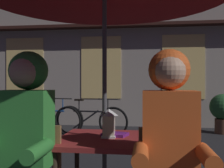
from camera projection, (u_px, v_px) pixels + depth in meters
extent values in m
cube|color=maroon|center=(105.00, 140.00, 2.14)|extent=(0.72, 0.72, 0.04)
cylinder|color=#4C4C51|center=(105.00, 90.00, 2.14)|extent=(0.04, 0.04, 2.25)
cube|color=white|center=(109.00, 136.00, 2.15)|extent=(0.11, 0.11, 0.02)
cube|color=white|center=(109.00, 125.00, 2.15)|extent=(0.09, 0.09, 0.16)
pyramid|color=white|center=(109.00, 112.00, 2.15)|extent=(0.11, 0.11, 0.06)
cube|color=olive|center=(34.00, 154.00, 1.95)|extent=(0.40, 0.03, 0.42)
cube|color=olive|center=(168.00, 159.00, 1.83)|extent=(0.40, 0.03, 0.42)
cube|color=#338C38|center=(25.00, 129.00, 1.81)|extent=(0.34, 0.22, 0.52)
cylinder|color=#338C38|center=(38.00, 151.00, 1.57)|extent=(0.09, 0.30, 0.09)
sphere|color=tan|center=(25.00, 72.00, 1.80)|extent=(0.21, 0.21, 0.21)
sphere|color=#338C38|center=(29.00, 71.00, 1.85)|extent=(0.27, 0.27, 0.27)
cube|color=#E05B23|center=(170.00, 132.00, 1.68)|extent=(0.34, 0.22, 0.52)
cylinder|color=#E05B23|center=(207.00, 157.00, 1.44)|extent=(0.09, 0.30, 0.09)
cylinder|color=#E05B23|center=(140.00, 154.00, 1.49)|extent=(0.09, 0.30, 0.09)
sphere|color=tan|center=(170.00, 71.00, 1.68)|extent=(0.21, 0.21, 0.21)
sphere|color=#E05B23|center=(169.00, 70.00, 1.73)|extent=(0.27, 0.27, 0.27)
cube|color=#9E9389|center=(142.00, 14.00, 7.46)|extent=(10.00, 0.60, 6.20)
cube|color=#F4D17A|center=(25.00, 68.00, 7.58)|extent=(1.10, 0.02, 1.70)
cube|color=#F4D17A|center=(101.00, 67.00, 7.30)|extent=(1.10, 0.02, 1.70)
cube|color=#F4D17A|center=(183.00, 67.00, 7.02)|extent=(1.10, 0.02, 1.70)
cube|color=#331914|center=(141.00, 25.00, 7.02)|extent=(9.00, 0.36, 0.08)
torus|color=black|center=(21.00, 121.00, 5.97)|extent=(0.66, 0.06, 0.66)
cylinder|color=#236B3D|center=(16.00, 105.00, 5.98)|extent=(0.02, 0.02, 0.28)
cylinder|color=black|center=(16.00, 99.00, 5.98)|extent=(0.44, 0.03, 0.02)
torus|color=black|center=(68.00, 121.00, 5.92)|extent=(0.66, 0.17, 0.66)
torus|color=black|center=(29.00, 119.00, 6.24)|extent=(0.66, 0.17, 0.66)
cylinder|color=#1E4C93|center=(48.00, 111.00, 6.08)|extent=(0.83, 0.19, 0.04)
cylinder|color=#1E4C93|center=(43.00, 118.00, 6.12)|extent=(0.60, 0.15, 0.44)
cylinder|color=#1E4C93|center=(37.00, 105.00, 6.17)|extent=(0.02, 0.02, 0.24)
cube|color=black|center=(37.00, 99.00, 6.17)|extent=(0.21, 0.12, 0.04)
cylinder|color=#1E4C93|center=(63.00, 105.00, 5.96)|extent=(0.02, 0.02, 0.28)
cylinder|color=black|center=(63.00, 99.00, 5.96)|extent=(0.44, 0.10, 0.02)
torus|color=black|center=(113.00, 122.00, 5.78)|extent=(0.66, 0.14, 0.66)
torus|color=black|center=(70.00, 120.00, 6.04)|extent=(0.66, 0.14, 0.66)
cylinder|color=black|center=(91.00, 111.00, 5.91)|extent=(0.83, 0.15, 0.04)
cylinder|color=black|center=(86.00, 119.00, 5.94)|extent=(0.60, 0.12, 0.44)
cylinder|color=black|center=(79.00, 106.00, 5.98)|extent=(0.02, 0.02, 0.24)
cube|color=black|center=(79.00, 100.00, 5.98)|extent=(0.21, 0.11, 0.04)
cylinder|color=black|center=(108.00, 105.00, 5.81)|extent=(0.02, 0.02, 0.28)
cylinder|color=black|center=(108.00, 99.00, 5.81)|extent=(0.44, 0.08, 0.02)
cube|color=#661E7A|center=(115.00, 134.00, 2.21)|extent=(0.23, 0.19, 0.02)
cylinder|color=brown|center=(223.00, 126.00, 6.20)|extent=(0.36, 0.36, 0.34)
sphere|color=#285B2D|center=(223.00, 107.00, 6.20)|extent=(0.60, 0.60, 0.60)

